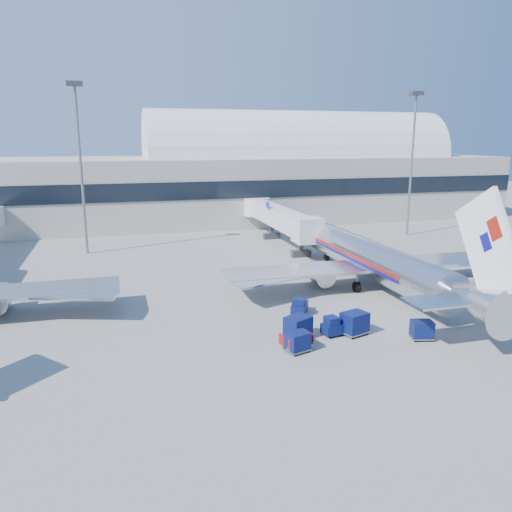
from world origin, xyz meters
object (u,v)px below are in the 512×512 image
object	(u,v)px
mast_west	(79,144)
tug_left	(299,306)
airliner_main	(376,261)
barrier_far	(506,279)
cart_solo_near	(422,330)
tug_lead	(336,326)
cart_train_c	(298,342)
cart_train_a	(354,323)
tug_right	(443,300)
cart_open_red	(296,343)
barrier_mid	(481,282)
cart_train_b	(298,327)
jetbridge_near	(276,216)
mast_east	(413,143)
barrier_near	(454,284)
cart_solo_far	(511,308)

from	to	relation	value
mast_west	tug_left	distance (m)	39.24
airliner_main	barrier_far	xyz separation A→B (m)	(14.60, -2.51, -2.48)
mast_west	cart_solo_near	distance (m)	49.37
tug_lead	cart_train_c	distance (m)	4.70
tug_lead	cart_train_a	world-z (taller)	cart_train_a
barrier_far	tug_right	xyz separation A→B (m)	(-11.52, -4.81, 0.17)
cart_train_c	cart_open_red	xyz separation A→B (m)	(0.14, 0.61, -0.39)
airliner_main	tug_lead	distance (m)	14.74
tug_right	cart_train_a	xyz separation A→B (m)	(-11.17, -4.04, 0.36)
mast_west	cart_train_c	world-z (taller)	mast_west
barrier_far	tug_lead	bearing A→B (deg)	-160.57
mast_west	barrier_mid	world-z (taller)	mast_west
tug_right	cart_train_c	world-z (taller)	cart_train_c
cart_open_red	tug_right	bearing A→B (deg)	3.74
barrier_far	cart_train_b	distance (m)	28.59
jetbridge_near	cart_open_red	xyz separation A→B (m)	(-11.12, -38.98, -3.51)
tug_left	cart_train_c	world-z (taller)	tug_left
airliner_main	barrier_far	distance (m)	15.02
airliner_main	tug_lead	size ratio (longest dim) A/B	14.31
cart_solo_near	cart_train_b	bearing A→B (deg)	177.30
cart_train_a	cart_open_red	xyz separation A→B (m)	(-5.43, -1.33, -0.56)
mast_west	tug_right	bearing A→B (deg)	-44.77
mast_east	cart_train_c	distance (m)	53.23
barrier_far	tug_left	world-z (taller)	tug_left
tug_right	tug_left	world-z (taller)	tug_left
tug_right	tug_left	distance (m)	13.81
barrier_mid	tug_right	world-z (taller)	tug_right
barrier_near	cart_train_c	xyz separation A→B (m)	(-21.66, -10.79, 0.35)
barrier_near	mast_east	bearing A→B (deg)	66.80
barrier_mid	tug_lead	bearing A→B (deg)	-157.78
cart_train_a	cart_train_b	bearing A→B (deg)	155.91
barrier_far	tug_right	world-z (taller)	tug_right
mast_west	cart_train_a	xyz separation A→B (m)	(21.91, -36.85, -13.81)
cart_open_red	cart_solo_near	bearing A→B (deg)	-20.05
barrier_mid	cart_train_c	size ratio (longest dim) A/B	1.49
barrier_mid	cart_train_b	size ratio (longest dim) A/B	1.20
jetbridge_near	tug_right	world-z (taller)	jetbridge_near
mast_west	cart_train_b	distance (m)	42.59
mast_east	tug_left	size ratio (longest dim) A/B	8.35
mast_west	tug_left	xyz separation A→B (m)	(19.38, -31.08, -14.07)
airliner_main	mast_west	distance (m)	41.12
airliner_main	mast_west	bearing A→B (deg)	139.64
cart_train_b	cart_solo_near	world-z (taller)	cart_train_b
tug_lead	tug_left	size ratio (longest dim) A/B	0.96
cart_train_c	cart_solo_far	world-z (taller)	cart_solo_far
barrier_near	tug_right	distance (m)	6.88
mast_west	cart_open_red	distance (m)	43.99
cart_train_b	airliner_main	bearing A→B (deg)	13.73
airliner_main	cart_train_c	bearing A→B (deg)	-135.78
tug_left	cart_solo_near	distance (m)	10.83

